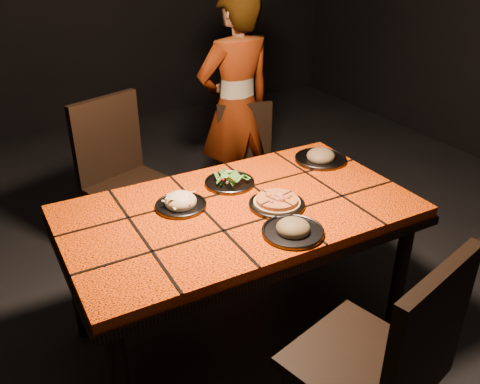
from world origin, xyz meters
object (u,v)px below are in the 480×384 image
dining_table (239,221)px  chair_far_left (122,171)px  chair_near (388,360)px  diner (236,108)px  plate_pizza (277,203)px  chair_far_right (247,158)px  plate_pasta (181,203)px

dining_table → chair_far_left: 1.02m
chair_near → diner: size_ratio=0.65×
chair_near → plate_pizza: bearing=-110.4°
chair_near → plate_pizza: chair_near is taller
dining_table → plate_pizza: 0.20m
chair_far_right → chair_near: bearing=-89.1°
chair_far_right → diner: size_ratio=0.53×
chair_near → chair_far_right: 1.97m
chair_near → plate_pizza: 0.87m
chair_near → diner: bearing=-119.3°
chair_far_left → plate_pasta: size_ratio=4.29×
dining_table → chair_far_right: 1.16m
dining_table → plate_pasta: bearing=151.9°
chair_far_left → diner: diner is taller
chair_near → chair_far_right: size_ratio=1.22×
chair_near → chair_far_left: bearing=-94.7°
dining_table → chair_near: 0.93m
dining_table → plate_pizza: plate_pizza is taller
chair_near → chair_far_left: chair_near is taller
dining_table → plate_pasta: (-0.24, 0.13, 0.10)m
plate_pasta → plate_pizza: bearing=-28.1°
diner → plate_pasta: bearing=46.3°
dining_table → plate_pizza: bearing=-28.0°
chair_near → diner: diner is taller
chair_far_left → plate_pizza: bearing=-87.8°
diner → chair_far_right: bearing=85.4°
chair_near → plate_pizza: size_ratio=3.93×
plate_pizza → diner: bearing=69.7°
dining_table → chair_far_right: size_ratio=1.93×
chair_far_left → diner: bearing=-9.3°
chair_near → chair_far_left: (-0.34, 1.90, -0.00)m
chair_far_left → plate_pasta: (0.03, -0.85, 0.19)m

